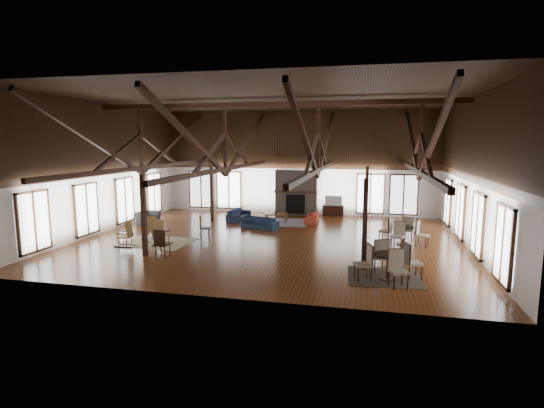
% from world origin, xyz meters
% --- Properties ---
extents(floor, '(16.00, 16.00, 0.00)m').
position_xyz_m(floor, '(0.00, 0.00, 0.00)').
color(floor, '#5E2F13').
rests_on(floor, ground).
extents(ceiling, '(16.00, 14.00, 0.02)m').
position_xyz_m(ceiling, '(0.00, 0.00, 6.00)').
color(ceiling, black).
rests_on(ceiling, wall_back).
extents(wall_back, '(16.00, 0.02, 6.00)m').
position_xyz_m(wall_back, '(0.00, 7.00, 3.00)').
color(wall_back, silver).
rests_on(wall_back, floor).
extents(wall_front, '(16.00, 0.02, 6.00)m').
position_xyz_m(wall_front, '(0.00, -7.00, 3.00)').
color(wall_front, silver).
rests_on(wall_front, floor).
extents(wall_left, '(0.02, 14.00, 6.00)m').
position_xyz_m(wall_left, '(-8.00, 0.00, 3.00)').
color(wall_left, silver).
rests_on(wall_left, floor).
extents(wall_right, '(0.02, 14.00, 6.00)m').
position_xyz_m(wall_right, '(8.00, 0.00, 3.00)').
color(wall_right, silver).
rests_on(wall_right, floor).
extents(roof_truss, '(15.60, 14.07, 3.14)m').
position_xyz_m(roof_truss, '(0.00, 0.00, 4.03)').
color(roof_truss, black).
rests_on(roof_truss, wall_back).
extents(post_grid, '(8.16, 7.16, 3.05)m').
position_xyz_m(post_grid, '(0.00, 0.00, 1.52)').
color(post_grid, black).
rests_on(post_grid, floor).
extents(fireplace, '(2.50, 0.69, 2.60)m').
position_xyz_m(fireplace, '(0.00, 6.67, 1.29)').
color(fireplace, '#736558').
rests_on(fireplace, floor).
extents(ceiling_fan, '(1.60, 1.60, 0.75)m').
position_xyz_m(ceiling_fan, '(0.50, -1.00, 3.73)').
color(ceiling_fan, black).
rests_on(ceiling_fan, roof_truss).
extents(sofa_navy_front, '(1.96, 1.24, 0.53)m').
position_xyz_m(sofa_navy_front, '(-1.07, 2.32, 0.27)').
color(sofa_navy_front, '#142339').
rests_on(sofa_navy_front, floor).
extents(sofa_navy_left, '(1.98, 0.88, 0.56)m').
position_xyz_m(sofa_navy_left, '(-2.79, 4.34, 0.28)').
color(sofa_navy_left, '#131B35').
rests_on(sofa_navy_left, floor).
extents(sofa_orange, '(1.69, 0.71, 0.49)m').
position_xyz_m(sofa_orange, '(1.20, 4.47, 0.24)').
color(sofa_orange, '#AC3521').
rests_on(sofa_orange, floor).
extents(coffee_table, '(1.29, 0.79, 0.47)m').
position_xyz_m(coffee_table, '(-0.61, 4.04, 0.41)').
color(coffee_table, brown).
rests_on(coffee_table, floor).
extents(vase, '(0.22, 0.22, 0.19)m').
position_xyz_m(vase, '(-0.61, 3.96, 0.56)').
color(vase, '#B2B2B2').
rests_on(vase, coffee_table).
extents(armchair, '(1.22, 1.13, 0.67)m').
position_xyz_m(armchair, '(-6.91, 1.91, 0.33)').
color(armchair, '#28282B').
rests_on(armchair, floor).
extents(side_table_lamp, '(0.43, 0.43, 1.11)m').
position_xyz_m(side_table_lamp, '(-7.40, 2.57, 0.42)').
color(side_table_lamp, black).
rests_on(side_table_lamp, floor).
extents(rocking_chair_a, '(0.95, 0.87, 1.09)m').
position_xyz_m(rocking_chair_a, '(-4.94, -1.38, 0.51)').
color(rocking_chair_a, olive).
rests_on(rocking_chair_a, floor).
extents(rocking_chair_b, '(0.58, 0.91, 1.10)m').
position_xyz_m(rocking_chair_b, '(-4.16, -1.99, 0.52)').
color(rocking_chair_b, olive).
rests_on(rocking_chair_b, floor).
extents(rocking_chair_c, '(0.81, 0.46, 1.03)m').
position_xyz_m(rocking_chair_c, '(-5.39, -2.45, 0.48)').
color(rocking_chair_c, olive).
rests_on(rocking_chair_c, floor).
extents(side_chair_a, '(0.58, 0.58, 1.03)m').
position_xyz_m(side_chair_a, '(-2.96, -0.42, 0.60)').
color(side_chair_a, black).
rests_on(side_chair_a, floor).
extents(side_chair_b, '(0.47, 0.47, 1.08)m').
position_xyz_m(side_chair_b, '(-3.23, -3.73, 0.63)').
color(side_chair_b, black).
rests_on(side_chair_b, floor).
extents(cafe_table_near, '(2.17, 2.17, 1.11)m').
position_xyz_m(cafe_table_near, '(4.74, -4.36, 0.56)').
color(cafe_table_near, black).
rests_on(cafe_table_near, floor).
extents(cafe_table_far, '(2.05, 2.05, 1.06)m').
position_xyz_m(cafe_table_far, '(5.55, 0.45, 0.53)').
color(cafe_table_far, black).
rests_on(cafe_table_far, floor).
extents(cup_near, '(0.13, 0.13, 0.09)m').
position_xyz_m(cup_near, '(4.78, -4.27, 0.85)').
color(cup_near, '#B2B2B2').
rests_on(cup_near, cafe_table_near).
extents(cup_far, '(0.15, 0.15, 0.10)m').
position_xyz_m(cup_far, '(5.46, 0.45, 0.81)').
color(cup_far, '#B2B2B2').
rests_on(cup_far, cafe_table_far).
extents(tv_console, '(1.18, 0.44, 0.59)m').
position_xyz_m(tv_console, '(2.14, 6.75, 0.30)').
color(tv_console, black).
rests_on(tv_console, floor).
extents(television, '(0.98, 0.20, 0.56)m').
position_xyz_m(television, '(2.16, 6.75, 0.87)').
color(television, '#B2B2B2').
rests_on(television, tv_console).
extents(rug_tan, '(3.01, 2.45, 0.01)m').
position_xyz_m(rug_tan, '(-4.57, -1.52, 0.01)').
color(rug_tan, tan).
rests_on(rug_tan, floor).
extents(rug_navy, '(3.35, 2.64, 0.01)m').
position_xyz_m(rug_navy, '(-0.58, 4.00, 0.01)').
color(rug_navy, '#1A1947').
rests_on(rug_navy, floor).
extents(rug_dark, '(2.37, 2.18, 0.01)m').
position_xyz_m(rug_dark, '(4.66, -4.18, 0.01)').
color(rug_dark, black).
rests_on(rug_dark, floor).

